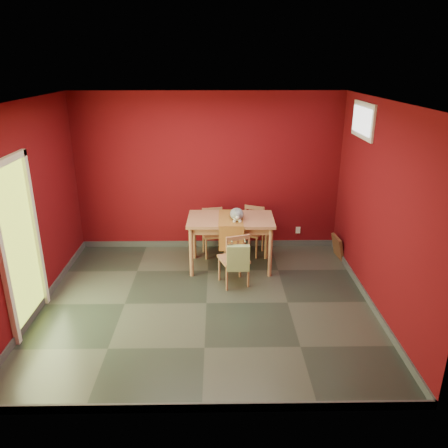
{
  "coord_description": "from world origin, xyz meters",
  "views": [
    {
      "loc": [
        0.16,
        -5.26,
        3.14
      ],
      "look_at": [
        0.25,
        0.45,
        1.0
      ],
      "focal_mm": 35.0,
      "sensor_mm": 36.0,
      "label": 1
    }
  ],
  "objects_px": {
    "chair_far_right": "(252,230)",
    "tote_bag": "(238,258)",
    "chair_far_left": "(214,232)",
    "cat": "(237,212)",
    "dining_table": "(231,224)",
    "chair_near": "(235,258)",
    "picture_frame": "(338,247)"
  },
  "relations": [
    {
      "from": "dining_table",
      "to": "chair_far_left",
      "type": "relative_size",
      "value": 1.69
    },
    {
      "from": "tote_bag",
      "to": "cat",
      "type": "distance_m",
      "value": 0.88
    },
    {
      "from": "chair_far_left",
      "to": "tote_bag",
      "type": "xyz_separation_m",
      "value": [
        0.36,
        -1.32,
        0.12
      ]
    },
    {
      "from": "chair_far_left",
      "to": "tote_bag",
      "type": "bearing_deg",
      "value": -74.82
    },
    {
      "from": "chair_far_left",
      "to": "chair_near",
      "type": "xyz_separation_m",
      "value": [
        0.32,
        -1.12,
        0.02
      ]
    },
    {
      "from": "cat",
      "to": "chair_far_left",
      "type": "bearing_deg",
      "value": 126.48
    },
    {
      "from": "chair_far_left",
      "to": "tote_bag",
      "type": "relative_size",
      "value": 1.78
    },
    {
      "from": "chair_far_right",
      "to": "tote_bag",
      "type": "relative_size",
      "value": 1.81
    },
    {
      "from": "picture_frame",
      "to": "chair_far_right",
      "type": "bearing_deg",
      "value": 170.89
    },
    {
      "from": "chair_near",
      "to": "tote_bag",
      "type": "distance_m",
      "value": 0.23
    },
    {
      "from": "tote_bag",
      "to": "cat",
      "type": "xyz_separation_m",
      "value": [
        0.01,
        0.78,
        0.42
      ]
    },
    {
      "from": "dining_table",
      "to": "cat",
      "type": "distance_m",
      "value": 0.24
    },
    {
      "from": "chair_far_left",
      "to": "picture_frame",
      "type": "xyz_separation_m",
      "value": [
        2.1,
        -0.18,
        -0.22
      ]
    },
    {
      "from": "picture_frame",
      "to": "tote_bag",
      "type": "bearing_deg",
      "value": -146.7
    },
    {
      "from": "chair_near",
      "to": "cat",
      "type": "xyz_separation_m",
      "value": [
        0.05,
        0.58,
        0.52
      ]
    },
    {
      "from": "chair_near",
      "to": "tote_bag",
      "type": "relative_size",
      "value": 1.86
    },
    {
      "from": "tote_bag",
      "to": "cat",
      "type": "height_order",
      "value": "cat"
    },
    {
      "from": "chair_far_left",
      "to": "chair_far_right",
      "type": "xyz_separation_m",
      "value": [
        0.65,
        0.05,
        0.01
      ]
    },
    {
      "from": "dining_table",
      "to": "chair_far_right",
      "type": "xyz_separation_m",
      "value": [
        0.38,
        0.56,
        -0.32
      ]
    },
    {
      "from": "dining_table",
      "to": "chair_far_right",
      "type": "bearing_deg",
      "value": 56.05
    },
    {
      "from": "chair_far_left",
      "to": "cat",
      "type": "bearing_deg",
      "value": -56.07
    },
    {
      "from": "chair_far_right",
      "to": "picture_frame",
      "type": "xyz_separation_m",
      "value": [
        1.44,
        -0.23,
        -0.23
      ]
    },
    {
      "from": "chair_far_right",
      "to": "tote_bag",
      "type": "xyz_separation_m",
      "value": [
        -0.29,
        -1.37,
        0.11
      ]
    },
    {
      "from": "chair_far_left",
      "to": "chair_far_right",
      "type": "relative_size",
      "value": 0.98
    },
    {
      "from": "chair_far_right",
      "to": "chair_far_left",
      "type": "bearing_deg",
      "value": -175.48
    },
    {
      "from": "chair_near",
      "to": "chair_far_right",
      "type": "bearing_deg",
      "value": 74.02
    },
    {
      "from": "dining_table",
      "to": "chair_far_right",
      "type": "height_order",
      "value": "dining_table"
    },
    {
      "from": "dining_table",
      "to": "chair_near",
      "type": "bearing_deg",
      "value": -86.05
    },
    {
      "from": "dining_table",
      "to": "cat",
      "type": "relative_size",
      "value": 3.08
    },
    {
      "from": "tote_bag",
      "to": "chair_far_left",
      "type": "bearing_deg",
      "value": 105.18
    },
    {
      "from": "chair_near",
      "to": "cat",
      "type": "height_order",
      "value": "cat"
    },
    {
      "from": "chair_near",
      "to": "picture_frame",
      "type": "distance_m",
      "value": 2.03
    }
  ]
}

